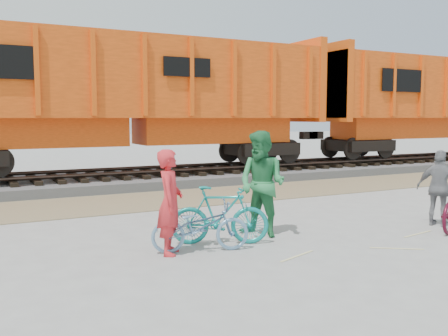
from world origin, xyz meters
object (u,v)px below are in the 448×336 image
(person_solo, at_px, (170,202))
(hopper_car_center, at_px, (130,95))
(bicycle_blue, at_px, (200,226))
(person_woman, at_px, (440,188))
(person_man, at_px, (262,184))
(bicycle_teal, at_px, (220,215))
(hopper_car_right, at_px, (441,102))

(person_solo, bearing_deg, hopper_car_center, 15.05)
(bicycle_blue, bearing_deg, hopper_car_center, 5.61)
(person_solo, xyz_separation_m, person_woman, (5.76, -0.55, -0.08))
(person_solo, relative_size, person_woman, 1.10)
(bicycle_blue, xyz_separation_m, person_solo, (-0.50, 0.10, 0.44))
(person_man, bearing_deg, person_solo, -105.54)
(bicycle_blue, xyz_separation_m, person_man, (1.51, 0.49, 0.57))
(bicycle_teal, xyz_separation_m, person_solo, (-1.01, -0.19, 0.34))
(hopper_car_center, distance_m, bicycle_blue, 9.29)
(person_woman, bearing_deg, bicycle_teal, 56.15)
(hopper_car_center, height_order, bicycle_teal, hopper_car_center)
(hopper_car_right, distance_m, person_solo, 19.20)
(bicycle_teal, relative_size, person_woman, 1.10)
(hopper_car_right, bearing_deg, person_solo, -152.86)
(hopper_car_center, relative_size, person_man, 6.98)
(hopper_car_right, distance_m, bicycle_teal, 18.27)
(bicycle_teal, bearing_deg, bicycle_blue, 144.95)
(bicycle_blue, distance_m, person_woman, 5.29)
(bicycle_teal, xyz_separation_m, person_man, (1.00, 0.20, 0.48))
(hopper_car_center, relative_size, hopper_car_right, 1.00)
(bicycle_teal, bearing_deg, person_solo, 126.06)
(hopper_car_center, relative_size, bicycle_blue, 8.49)
(hopper_car_right, relative_size, person_woman, 8.84)
(person_man, bearing_deg, bicycle_teal, -105.17)
(hopper_car_center, distance_m, person_solo, 9.18)
(person_woman, bearing_deg, person_solo, 59.53)
(hopper_car_right, relative_size, person_man, 6.98)
(hopper_car_right, bearing_deg, person_man, -150.94)
(bicycle_blue, bearing_deg, hopper_car_right, -46.72)
(hopper_car_center, distance_m, hopper_car_right, 15.00)
(bicycle_teal, bearing_deg, person_woman, -73.34)
(hopper_car_center, distance_m, bicycle_teal, 8.93)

